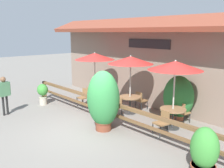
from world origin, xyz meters
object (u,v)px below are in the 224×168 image
at_px(dining_table_near, 95,91).
at_px(patio_umbrella_far, 175,66).
at_px(potted_plant_corner_fern, 43,92).
at_px(dining_table_far, 173,113).
at_px(potted_plant_broad_leaf, 103,100).
at_px(chair_near_wallside, 106,91).
at_px(pedestrian, 4,91).
at_px(potted_plant_tall_tropical, 204,152).
at_px(potted_plant_entrance_palm, 178,97).
at_px(patio_umbrella_near, 95,56).
at_px(dining_table_middle, 130,100).
at_px(chair_far_streetside, 162,122).
at_px(chair_middle_wallside, 141,100).
at_px(chair_far_wallside, 182,112).
at_px(patio_umbrella_middle, 131,60).
at_px(chair_near_streetside, 84,96).
at_px(chair_middle_streetside, 116,106).

bearing_deg(dining_table_near, patio_umbrella_far, -0.02).
distance_m(patio_umbrella_far, potted_plant_corner_fern, 6.71).
relative_size(dining_table_far, potted_plant_broad_leaf, 0.44).
distance_m(chair_near_wallside, pedestrian, 4.95).
bearing_deg(potted_plant_tall_tropical, potted_plant_entrance_palm, 132.39).
relative_size(patio_umbrella_near, dining_table_middle, 2.68).
bearing_deg(chair_far_streetside, potted_plant_entrance_palm, 117.61).
height_order(patio_umbrella_near, potted_plant_broad_leaf, patio_umbrella_near).
height_order(chair_middle_wallside, patio_umbrella_far, patio_umbrella_far).
distance_m(chair_far_wallside, pedestrian, 7.45).
xyz_separation_m(potted_plant_entrance_palm, pedestrian, (-5.29, -5.05, 0.15)).
bearing_deg(patio_umbrella_near, dining_table_far, -0.02).
distance_m(dining_table_far, pedestrian, 7.03).
relative_size(dining_table_far, potted_plant_corner_fern, 0.92).
height_order(patio_umbrella_near, chair_near_wallside, patio_umbrella_near).
height_order(patio_umbrella_middle, chair_far_wallside, patio_umbrella_middle).
bearing_deg(dining_table_far, patio_umbrella_middle, 177.38).
xyz_separation_m(chair_near_streetside, patio_umbrella_middle, (2.29, 0.85, 1.88)).
bearing_deg(chair_middle_streetside, chair_near_wallside, 149.12).
bearing_deg(potted_plant_tall_tropical, chair_middle_streetside, 163.75).
distance_m(patio_umbrella_middle, dining_table_far, 2.88).
distance_m(dining_table_near, potted_plant_entrance_palm, 4.32).
bearing_deg(dining_table_near, potted_plant_tall_tropical, -16.21).
relative_size(patio_umbrella_near, chair_far_streetside, 3.02).
relative_size(patio_umbrella_middle, potted_plant_entrance_palm, 1.41).
height_order(potted_plant_corner_fern, potted_plant_entrance_palm, potted_plant_entrance_palm).
distance_m(chair_near_streetside, patio_umbrella_far, 5.01).
xyz_separation_m(patio_umbrella_middle, chair_middle_streetside, (-0.06, -0.76, -1.88)).
bearing_deg(chair_far_streetside, patio_umbrella_near, -178.12).
relative_size(chair_near_wallside, chair_middle_streetside, 1.00).
height_order(patio_umbrella_near, chair_far_wallside, patio_umbrella_near).
xyz_separation_m(dining_table_near, patio_umbrella_middle, (2.33, 0.10, 1.74)).
relative_size(dining_table_near, patio_umbrella_middle, 0.37).
height_order(dining_table_middle, chair_far_wallside, chair_far_wallside).
height_order(potted_plant_tall_tropical, pedestrian, pedestrian).
relative_size(chair_near_wallside, potted_plant_entrance_palm, 0.47).
height_order(dining_table_near, potted_plant_broad_leaf, potted_plant_broad_leaf).
xyz_separation_m(patio_umbrella_middle, potted_plant_tall_tropical, (4.60, -2.12, -1.74)).
relative_size(chair_middle_streetside, potted_plant_tall_tropical, 0.68).
relative_size(chair_near_streetside, chair_middle_wallside, 1.00).
bearing_deg(patio_umbrella_far, potted_plant_tall_tropical, -41.08).
xyz_separation_m(chair_near_streetside, chair_middle_wallside, (2.24, 1.61, 0.00)).
height_order(chair_near_wallside, dining_table_far, chair_near_wallside).
bearing_deg(chair_middle_streetside, potted_plant_tall_tropical, -16.02).
bearing_deg(dining_table_near, chair_near_streetside, -86.89).
bearing_deg(chair_far_wallside, chair_middle_streetside, 35.14).
bearing_deg(chair_middle_streetside, chair_middle_wallside, 89.68).
bearing_deg(dining_table_far, dining_table_near, 179.98).
height_order(chair_far_wallside, potted_plant_corner_fern, potted_plant_corner_fern).
bearing_deg(dining_table_middle, chair_near_streetside, -159.69).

